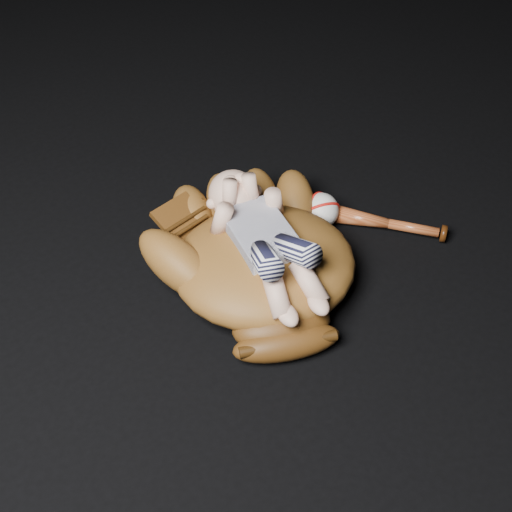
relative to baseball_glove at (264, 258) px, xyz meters
name	(u,v)px	position (x,y,z in m)	size (l,w,h in m)	color
baseball_glove	(264,258)	(0.00, 0.00, 0.00)	(0.45, 0.52, 0.16)	#5E3714
newborn_baby	(268,240)	(0.00, -0.01, 0.06)	(0.18, 0.39, 0.16)	#DDA98E
baseball_bat	(347,216)	(0.26, 0.04, -0.06)	(0.04, 0.44, 0.04)	brown
baseball	(321,211)	(0.21, 0.07, -0.04)	(0.08, 0.08, 0.08)	silver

